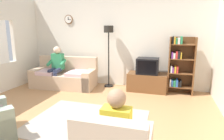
% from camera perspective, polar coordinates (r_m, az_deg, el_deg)
% --- Properties ---
extents(ground_plane, '(12.00, 12.00, 0.00)m').
position_cam_1_polar(ground_plane, '(4.02, -9.99, -14.29)').
color(ground_plane, '#B27F51').
extents(back_wall_assembly, '(6.20, 0.17, 2.70)m').
position_cam_1_polar(back_wall_assembly, '(6.10, 0.82, 8.20)').
color(back_wall_assembly, silver).
rests_on(back_wall_assembly, ground_plane).
extents(couch, '(1.96, 1.02, 0.90)m').
position_cam_1_polar(couch, '(6.16, -13.73, -1.90)').
color(couch, tan).
rests_on(couch, ground_plane).
extents(tv_stand, '(1.10, 0.56, 0.52)m').
position_cam_1_polar(tv_stand, '(5.69, 10.25, -3.50)').
color(tv_stand, brown).
rests_on(tv_stand, ground_plane).
extents(tv, '(0.60, 0.49, 0.44)m').
position_cam_1_polar(tv, '(5.55, 10.41, 1.19)').
color(tv, black).
rests_on(tv, tv_stand).
extents(bookshelf, '(0.68, 0.36, 1.57)m').
position_cam_1_polar(bookshelf, '(5.61, 19.14, 1.52)').
color(bookshelf, brown).
rests_on(bookshelf, ground_plane).
extents(floor_lamp, '(0.28, 0.28, 1.85)m').
position_cam_1_polar(floor_lamp, '(5.83, -1.01, 8.98)').
color(floor_lamp, black).
rests_on(floor_lamp, ground_plane).
extents(area_rug, '(2.20, 1.70, 0.01)m').
position_cam_1_polar(area_rug, '(3.92, -7.16, -14.84)').
color(area_rug, '#AD9E8E').
rests_on(area_rug, ground_plane).
extents(person_on_couch, '(0.53, 0.56, 1.24)m').
position_cam_1_polar(person_on_couch, '(6.09, -16.00, 1.52)').
color(person_on_couch, '#338C59').
rests_on(person_on_couch, ground_plane).
extents(person_in_right_armchair, '(0.51, 0.54, 1.12)m').
position_cam_1_polar(person_in_right_armchair, '(2.46, 1.83, -16.52)').
color(person_in_right_armchair, yellow).
rests_on(person_in_right_armchair, ground_plane).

